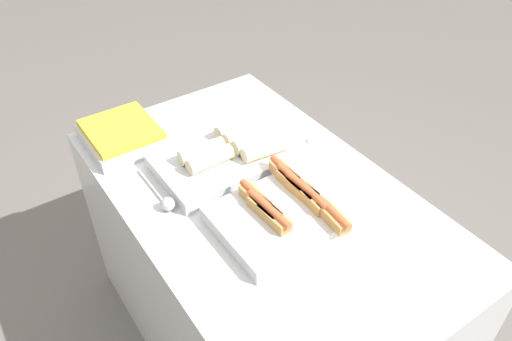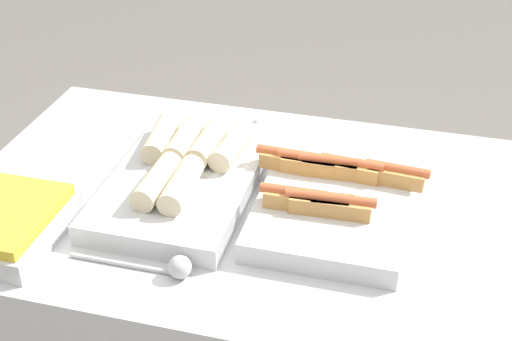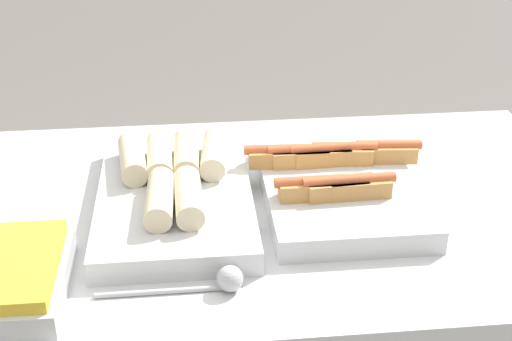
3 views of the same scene
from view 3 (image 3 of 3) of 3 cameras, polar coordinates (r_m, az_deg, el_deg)
name	(u,v)px [view 3 (image 3 of 3)]	position (r m, az deg, el deg)	size (l,w,h in m)	color
tray_hotdogs	(337,184)	(1.54, 6.47, -1.06)	(0.40, 0.46, 0.10)	silver
tray_wraps	(175,190)	(1.51, -6.52, -1.55)	(0.32, 0.52, 0.10)	silver
serving_spoon_near	(218,281)	(1.27, -3.07, -8.82)	(0.26, 0.05, 0.05)	#B2B5BA
serving_spoon_far	(207,138)	(1.77, -3.94, 2.57)	(0.28, 0.05, 0.05)	#B2B5BA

